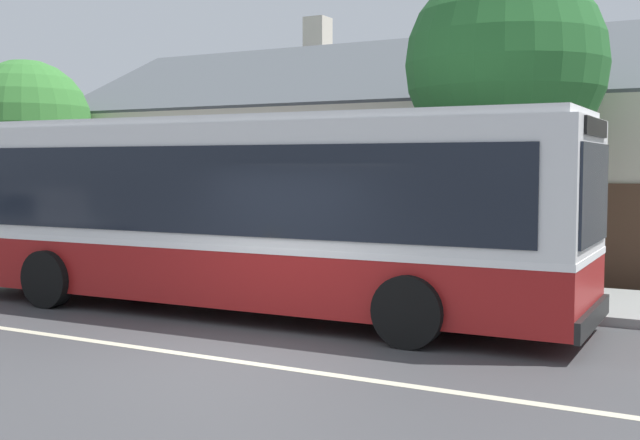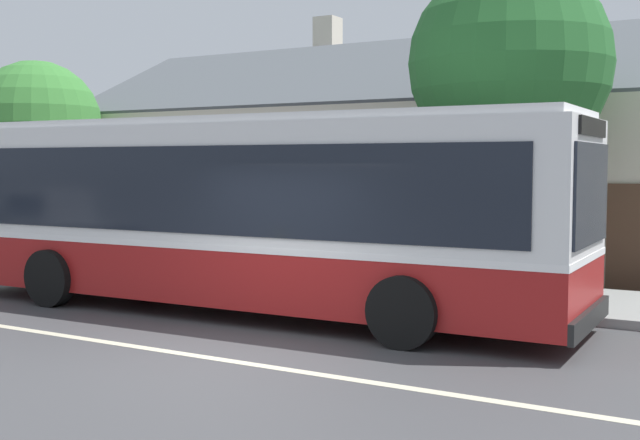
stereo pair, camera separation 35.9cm
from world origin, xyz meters
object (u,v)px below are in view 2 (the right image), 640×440
object	(u,v)px
bench_by_building	(41,241)
street_tree_secondary	(37,124)
transit_bus	(240,209)
bench_down_street	(172,252)
street_tree_primary	(509,65)

from	to	relation	value
bench_by_building	street_tree_secondary	bearing A→B (deg)	139.89
transit_bus	bench_down_street	distance (m)	4.52
bench_by_building	street_tree_secondary	xyz separation A→B (m)	(-1.83, 1.54, 2.99)
bench_by_building	bench_down_street	bearing A→B (deg)	-2.90
transit_bus	bench_down_street	bearing A→B (deg)	145.57
transit_bus	street_tree_primary	bearing A→B (deg)	51.97
street_tree_secondary	bench_by_building	bearing A→B (deg)	-40.11
street_tree_secondary	transit_bus	bearing A→B (deg)	-23.30
bench_by_building	bench_down_street	xyz separation A→B (m)	(4.40, -0.22, 0.01)
transit_bus	street_tree_secondary	bearing A→B (deg)	156.70
bench_down_street	street_tree_secondary	bearing A→B (deg)	164.19
bench_by_building	street_tree_secondary	distance (m)	3.83
transit_bus	street_tree_primary	world-z (taller)	street_tree_primary
bench_by_building	street_tree_primary	size ratio (longest dim) A/B	0.27
transit_bus	street_tree_secondary	size ratio (longest dim) A/B	2.18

